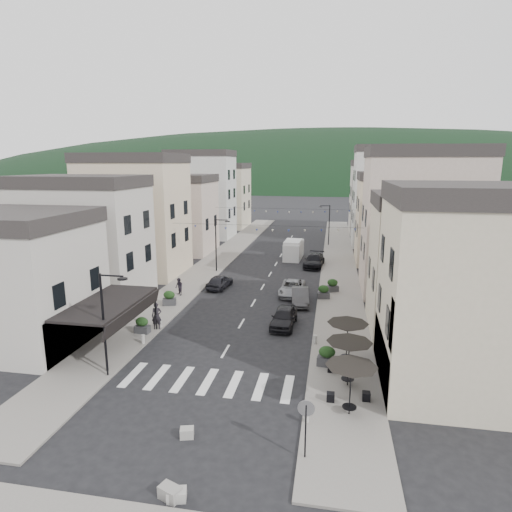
{
  "coord_description": "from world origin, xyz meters",
  "views": [
    {
      "loc": [
        6.56,
        -19.11,
        12.03
      ],
      "look_at": [
        -0.36,
        19.26,
        3.5
      ],
      "focal_mm": 30.0,
      "sensor_mm": 36.0,
      "label": 1
    }
  ],
  "objects_px": {
    "parked_car_d": "(314,261)",
    "parked_car_e": "(220,281)",
    "parked_car_c": "(292,288)",
    "parked_car_b": "(300,296)",
    "delivery_van": "(294,249)",
    "pedestrian_a": "(157,316)",
    "parked_car_a": "(284,317)",
    "pedestrian_b": "(179,287)"
  },
  "relations": [
    {
      "from": "parked_car_d",
      "to": "parked_car_e",
      "type": "bearing_deg",
      "value": -123.79
    },
    {
      "from": "parked_car_c",
      "to": "parked_car_d",
      "type": "xyz_separation_m",
      "value": [
        1.5,
        11.38,
        0.09
      ]
    },
    {
      "from": "parked_car_d",
      "to": "parked_car_b",
      "type": "bearing_deg",
      "value": -86.62
    },
    {
      "from": "parked_car_d",
      "to": "delivery_van",
      "type": "distance_m",
      "value": 4.85
    },
    {
      "from": "parked_car_c",
      "to": "pedestrian_a",
      "type": "bearing_deg",
      "value": -129.17
    },
    {
      "from": "parked_car_a",
      "to": "parked_car_b",
      "type": "height_order",
      "value": "parked_car_a"
    },
    {
      "from": "pedestrian_b",
      "to": "delivery_van",
      "type": "bearing_deg",
      "value": 104.4
    },
    {
      "from": "parked_car_a",
      "to": "parked_car_d",
      "type": "distance_m",
      "value": 19.39
    },
    {
      "from": "parked_car_c",
      "to": "delivery_van",
      "type": "xyz_separation_m",
      "value": [
        -1.31,
        15.31,
        0.55
      ]
    },
    {
      "from": "parked_car_c",
      "to": "parked_car_e",
      "type": "distance_m",
      "value": 7.23
    },
    {
      "from": "parked_car_a",
      "to": "parked_car_d",
      "type": "bearing_deg",
      "value": 89.02
    },
    {
      "from": "parked_car_c",
      "to": "pedestrian_a",
      "type": "xyz_separation_m",
      "value": [
        -8.9,
        -10.42,
        0.45
      ]
    },
    {
      "from": "parked_car_a",
      "to": "parked_car_b",
      "type": "bearing_deg",
      "value": 84.75
    },
    {
      "from": "parked_car_a",
      "to": "parked_car_c",
      "type": "xyz_separation_m",
      "value": [
        -0.14,
        7.96,
        -0.06
      ]
    },
    {
      "from": "delivery_van",
      "to": "pedestrian_a",
      "type": "bearing_deg",
      "value": -104.04
    },
    {
      "from": "parked_car_e",
      "to": "pedestrian_a",
      "type": "distance_m",
      "value": 11.4
    },
    {
      "from": "parked_car_a",
      "to": "pedestrian_a",
      "type": "bearing_deg",
      "value": -161.8
    },
    {
      "from": "parked_car_c",
      "to": "parked_car_d",
      "type": "distance_m",
      "value": 11.48
    },
    {
      "from": "parked_car_a",
      "to": "parked_car_e",
      "type": "xyz_separation_m",
      "value": [
        -7.33,
        8.8,
        -0.04
      ]
    },
    {
      "from": "parked_car_c",
      "to": "parked_car_d",
      "type": "height_order",
      "value": "parked_car_d"
    },
    {
      "from": "parked_car_a",
      "to": "parked_car_e",
      "type": "relative_size",
      "value": 1.06
    },
    {
      "from": "parked_car_e",
      "to": "pedestrian_b",
      "type": "relative_size",
      "value": 2.49
    },
    {
      "from": "parked_car_e",
      "to": "pedestrian_b",
      "type": "xyz_separation_m",
      "value": [
        -2.97,
        -3.21,
        0.24
      ]
    },
    {
      "from": "parked_car_d",
      "to": "pedestrian_b",
      "type": "xyz_separation_m",
      "value": [
        -11.65,
        -13.75,
        0.18
      ]
    },
    {
      "from": "parked_car_c",
      "to": "pedestrian_a",
      "type": "distance_m",
      "value": 13.71
    },
    {
      "from": "parked_car_e",
      "to": "delivery_van",
      "type": "bearing_deg",
      "value": -104.72
    },
    {
      "from": "delivery_van",
      "to": "pedestrian_a",
      "type": "height_order",
      "value": "delivery_van"
    },
    {
      "from": "delivery_van",
      "to": "parked_car_b",
      "type": "bearing_deg",
      "value": -80.42
    },
    {
      "from": "parked_car_a",
      "to": "parked_car_d",
      "type": "relative_size",
      "value": 0.82
    },
    {
      "from": "parked_car_b",
      "to": "parked_car_e",
      "type": "distance_m",
      "value": 8.79
    },
    {
      "from": "parked_car_d",
      "to": "parked_car_e",
      "type": "xyz_separation_m",
      "value": [
        -8.68,
        -10.54,
        -0.07
      ]
    },
    {
      "from": "pedestrian_a",
      "to": "pedestrian_b",
      "type": "xyz_separation_m",
      "value": [
        -1.25,
        8.05,
        -0.19
      ]
    },
    {
      "from": "parked_car_c",
      "to": "parked_car_e",
      "type": "bearing_deg",
      "value": 174.68
    },
    {
      "from": "pedestrian_a",
      "to": "parked_car_b",
      "type": "bearing_deg",
      "value": 21.72
    },
    {
      "from": "pedestrian_a",
      "to": "pedestrian_b",
      "type": "bearing_deg",
      "value": 81.8
    },
    {
      "from": "parked_car_c",
      "to": "delivery_van",
      "type": "relative_size",
      "value": 0.91
    },
    {
      "from": "parked_car_a",
      "to": "parked_car_d",
      "type": "height_order",
      "value": "parked_car_d"
    },
    {
      "from": "parked_car_d",
      "to": "pedestrian_b",
      "type": "height_order",
      "value": "pedestrian_b"
    },
    {
      "from": "parked_car_a",
      "to": "pedestrian_a",
      "type": "relative_size",
      "value": 2.12
    },
    {
      "from": "parked_car_b",
      "to": "parked_car_d",
      "type": "distance_m",
      "value": 13.91
    },
    {
      "from": "parked_car_b",
      "to": "pedestrian_a",
      "type": "distance_m",
      "value": 12.62
    },
    {
      "from": "parked_car_e",
      "to": "parked_car_a",
      "type": "bearing_deg",
      "value": 137.18
    }
  ]
}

